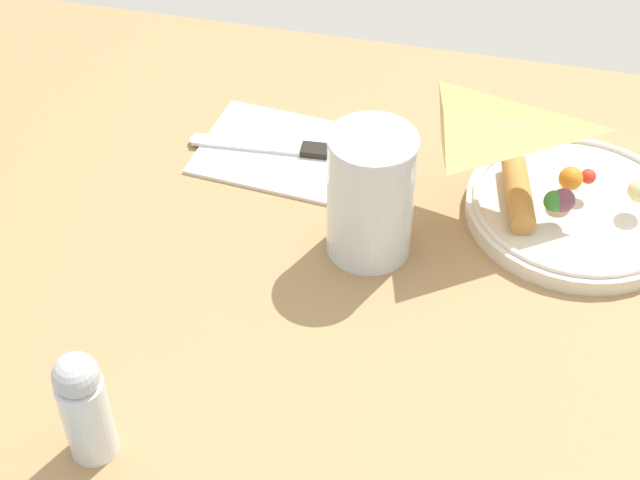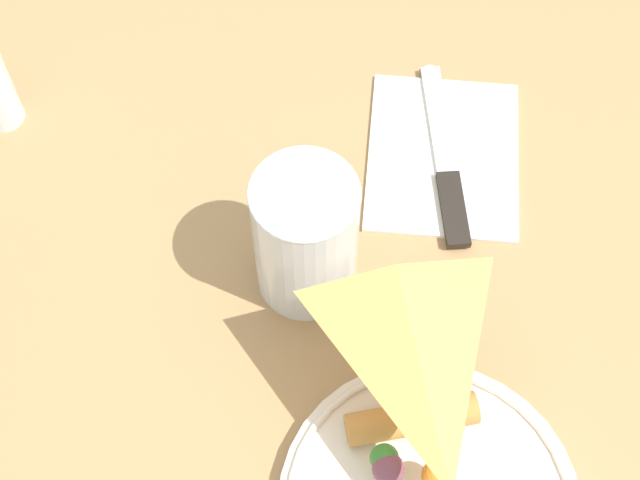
# 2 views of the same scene
# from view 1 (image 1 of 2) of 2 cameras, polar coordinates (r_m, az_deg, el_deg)

# --- Properties ---
(dining_table) EXTENTS (1.23, 0.68, 0.75)m
(dining_table) POSITION_cam_1_polar(r_m,az_deg,el_deg) (1.00, 6.74, -5.33)
(dining_table) COLOR #A87F51
(dining_table) RESTS_ON ground_plane
(plate_pizza) EXTENTS (0.21, 0.21, 0.05)m
(plate_pizza) POSITION_cam_1_polar(r_m,az_deg,el_deg) (0.96, 14.91, 2.01)
(plate_pizza) COLOR silver
(plate_pizza) RESTS_ON dining_table
(milk_glass) EXTENTS (0.08, 0.08, 0.13)m
(milk_glass) POSITION_cam_1_polar(r_m,az_deg,el_deg) (0.88, 2.95, 2.31)
(milk_glass) COLOR white
(milk_glass) RESTS_ON dining_table
(napkin_folded) EXTENTS (0.17, 0.14, 0.00)m
(napkin_folded) POSITION_cam_1_polar(r_m,az_deg,el_deg) (1.02, -2.33, 5.20)
(napkin_folded) COLOR white
(napkin_folded) RESTS_ON dining_table
(butter_knife) EXTENTS (0.19, 0.03, 0.01)m
(butter_knife) POSITION_cam_1_polar(r_m,az_deg,el_deg) (1.01, -1.82, 5.36)
(butter_knife) COLOR black
(butter_knife) RESTS_ON napkin_folded
(salt_shaker) EXTENTS (0.04, 0.04, 0.11)m
(salt_shaker) POSITION_cam_1_polar(r_m,az_deg,el_deg) (0.74, -13.57, -9.36)
(salt_shaker) COLOR white
(salt_shaker) RESTS_ON dining_table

